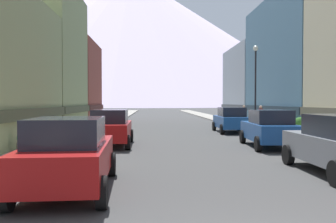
% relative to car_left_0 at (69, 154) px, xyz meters
% --- Properties ---
extents(sidewalk_left, '(2.50, 100.00, 0.15)m').
position_rel_car_left_0_xyz_m(sidewalk_left, '(-2.45, 30.33, -0.82)').
color(sidewalk_left, gray).
rests_on(sidewalk_left, ground).
extents(sidewalk_right, '(2.50, 100.00, 0.15)m').
position_rel_car_left_0_xyz_m(sidewalk_right, '(10.05, 30.33, -0.82)').
color(sidewalk_right, gray).
rests_on(sidewalk_right, ground).
extents(storefront_left_2, '(7.79, 9.16, 10.69)m').
position_rel_car_left_0_xyz_m(storefront_left_2, '(-7.45, 19.45, 4.27)').
color(storefront_left_2, '#8C9966').
rests_on(storefront_left_2, ground).
extents(storefront_left_3, '(6.36, 8.94, 8.22)m').
position_rel_car_left_0_xyz_m(storefront_left_3, '(-6.73, 28.83, 3.06)').
color(storefront_left_3, brown).
rests_on(storefront_left_3, ground).
extents(storefront_right_2, '(7.82, 13.52, 10.54)m').
position_rel_car_left_0_xyz_m(storefront_right_2, '(15.06, 20.03, 4.20)').
color(storefront_right_2, slate).
rests_on(storefront_right_2, ground).
extents(storefront_right_3, '(8.78, 11.24, 8.44)m').
position_rel_car_left_0_xyz_m(storefront_right_3, '(15.54, 32.68, 3.17)').
color(storefront_right_3, '#99A5B2').
rests_on(storefront_right_3, ground).
extents(car_left_0, '(2.25, 4.49, 1.78)m').
position_rel_car_left_0_xyz_m(car_left_0, '(0.00, 0.00, 0.00)').
color(car_left_0, '#9E1111').
rests_on(car_left_0, ground).
extents(car_left_1, '(2.11, 4.42, 1.78)m').
position_rel_car_left_0_xyz_m(car_left_1, '(-0.00, 9.02, 0.00)').
color(car_left_1, '#9E1111').
rests_on(car_left_1, ground).
extents(car_right_1, '(2.25, 4.48, 1.78)m').
position_rel_car_left_0_xyz_m(car_right_1, '(7.59, 8.16, 0.00)').
color(car_right_1, '#19478C').
rests_on(car_right_1, ground).
extents(car_right_2, '(2.12, 4.43, 1.78)m').
position_rel_car_left_0_xyz_m(car_right_2, '(7.60, 16.51, 0.00)').
color(car_right_2, '#19478C').
rests_on(car_right_2, ground).
extents(trash_bin_right, '(0.59, 0.59, 0.98)m').
position_rel_car_left_0_xyz_m(trash_bin_right, '(10.15, 6.89, -0.26)').
color(trash_bin_right, '#4C5156').
rests_on(trash_bin_right, sidewalk_right).
extents(potted_plant_0, '(0.68, 0.68, 0.94)m').
position_rel_car_left_0_xyz_m(potted_plant_0, '(10.80, 14.12, -0.21)').
color(potted_plant_0, '#4C4C51').
rests_on(potted_plant_0, sidewalk_right).
extents(potted_plant_1, '(0.75, 0.75, 1.10)m').
position_rel_car_left_0_xyz_m(potted_plant_1, '(10.80, 12.32, -0.10)').
color(potted_plant_1, '#4C4C51').
rests_on(potted_plant_1, sidewalk_right).
extents(potted_plant_2, '(0.51, 0.51, 0.79)m').
position_rel_car_left_0_xyz_m(potted_plant_2, '(-3.20, 6.09, -0.37)').
color(potted_plant_2, gray).
rests_on(potted_plant_2, sidewalk_left).
extents(pedestrian_0, '(0.36, 0.36, 1.72)m').
position_rel_car_left_0_xyz_m(pedestrian_0, '(10.05, 22.38, 0.05)').
color(pedestrian_0, brown).
rests_on(pedestrian_0, sidewalk_right).
extents(pedestrian_1, '(0.36, 0.36, 1.74)m').
position_rel_car_left_0_xyz_m(pedestrian_1, '(10.05, 17.58, 0.06)').
color(pedestrian_1, maroon).
rests_on(pedestrian_1, sidewalk_right).
extents(streetlamp_right, '(0.36, 0.36, 5.86)m').
position_rel_car_left_0_xyz_m(streetlamp_right, '(9.15, 15.88, 3.09)').
color(streetlamp_right, black).
rests_on(streetlamp_right, sidewalk_right).
extents(mountain_backdrop, '(277.24, 277.24, 94.74)m').
position_rel_car_left_0_xyz_m(mountain_backdrop, '(-12.61, 255.33, 46.47)').
color(mountain_backdrop, silver).
rests_on(mountain_backdrop, ground).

